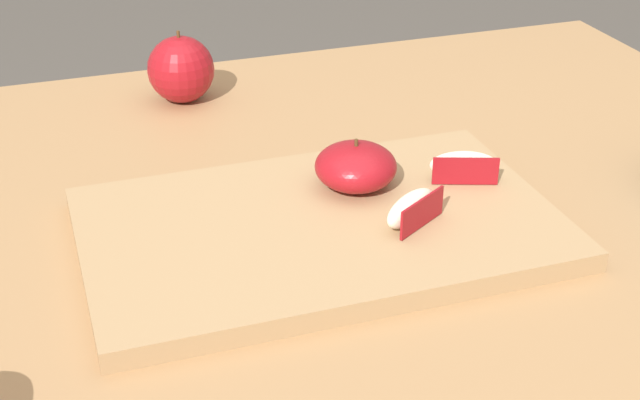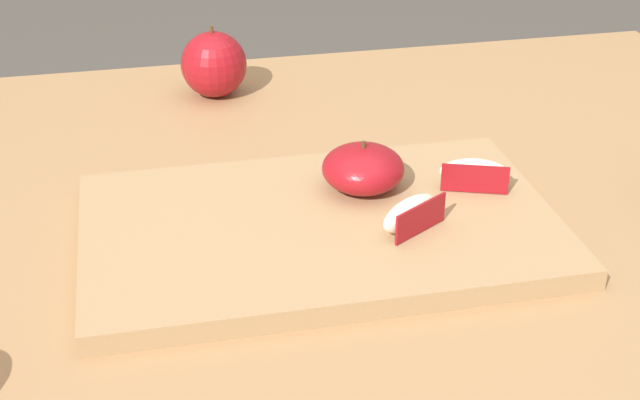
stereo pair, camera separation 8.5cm
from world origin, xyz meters
TOP-DOWN VIEW (x-y plane):
  - dining_table at (0.00, 0.00)m, footprint 1.10×1.00m
  - cutting_board at (-0.05, 0.00)m, footprint 0.44×0.28m
  - apple_half_skin_up at (-0.00, 0.05)m, footprint 0.08×0.08m
  - apple_wedge_back at (0.02, -0.03)m, footprint 0.07×0.06m
  - apple_wedge_front at (0.11, 0.03)m, footprint 0.07×0.05m
  - whole_apple_red_delicious at (-0.11, 0.38)m, footprint 0.08×0.08m

SIDE VIEW (x-z plane):
  - dining_table at x=0.00m, z-range 0.27..1.01m
  - cutting_board at x=-0.05m, z-range 0.74..0.76m
  - apple_wedge_back at x=0.02m, z-range 0.76..0.79m
  - apple_wedge_front at x=0.11m, z-range 0.76..0.79m
  - whole_apple_red_delicious at x=-0.11m, z-range 0.74..0.83m
  - apple_half_skin_up at x=0.00m, z-range 0.76..0.81m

